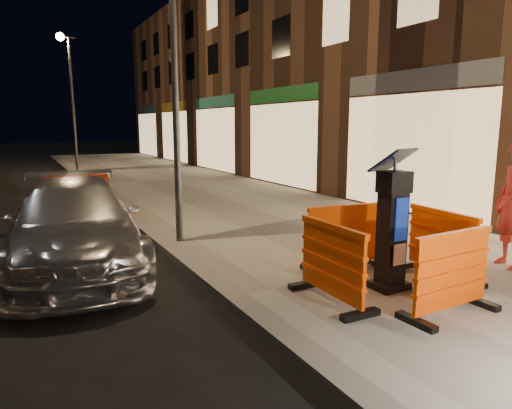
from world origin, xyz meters
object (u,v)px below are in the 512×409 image
barrier_front (452,274)px  barrier_kerbside (332,263)px  parking_kiosk (392,224)px  car_red (80,229)px  barrier_bldgside (441,244)px  barrier_back (344,237)px  car_silver (77,266)px

barrier_front → barrier_kerbside: bearing=132.6°
parking_kiosk → car_red: 7.02m
barrier_kerbside → barrier_bldgside: same height
parking_kiosk → barrier_back: bearing=92.6°
parking_kiosk → barrier_kerbside: size_ratio=1.40×
parking_kiosk → barrier_bldgside: 1.02m
parking_kiosk → car_silver: 5.01m
car_red → barrier_front: bearing=-60.9°
barrier_front → car_red: barrier_front is taller
barrier_bldgside → car_silver: size_ratio=0.26×
barrier_front → barrier_back: 1.90m
barrier_back → car_silver: (-3.47, 2.53, -0.63)m
parking_kiosk → barrier_back: (0.00, 0.95, -0.38)m
parking_kiosk → barrier_bldgside: bearing=2.6°
barrier_front → car_red: 7.84m
barrier_back → barrier_bldgside: 1.34m
car_silver → car_red: bearing=87.1°
barrier_back → car_red: size_ratio=0.34×
barrier_kerbside → car_red: barrier_kerbside is taller
parking_kiosk → barrier_back: 1.02m
barrier_back → barrier_bldgside: bearing=-39.4°
car_red → barrier_bldgside: bearing=-51.2°
barrier_front → car_silver: 5.66m
parking_kiosk → barrier_kerbside: 1.02m
parking_kiosk → barrier_back: parking_kiosk is taller
barrier_back → car_silver: bearing=149.6°
barrier_front → barrier_bldgside: same height
car_red → parking_kiosk: bearing=-57.8°
car_silver → barrier_kerbside: bearing=-48.9°
parking_kiosk → barrier_bldgside: size_ratio=1.40×
barrier_front → car_red: (-3.08, 7.18, -0.63)m
car_silver → car_red: (0.39, 2.76, 0.00)m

